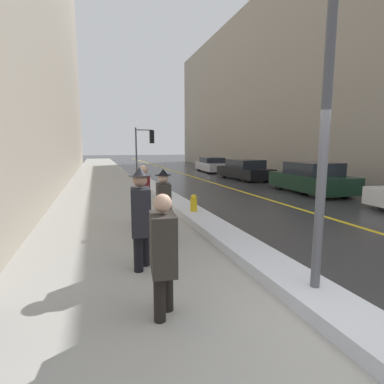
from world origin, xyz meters
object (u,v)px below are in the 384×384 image
object	(u,v)px
pedestrian_in_glasses	(163,250)
parked_car_dark_green	(311,179)
pedestrian_with_shoulder_bag	(144,193)
parked_car_silver	(212,165)
traffic_light_near	(146,142)
fire_hydrant	(194,206)
lamp_post	(329,65)
parked_car_black	(244,170)
pedestrian_in_fedora	(164,203)
pedestrian_trailing	(141,214)

from	to	relation	value
pedestrian_in_glasses	parked_car_dark_green	size ratio (longest dim) A/B	0.36
pedestrian_with_shoulder_bag	parked_car_silver	bearing A→B (deg)	159.59
pedestrian_in_glasses	pedestrian_with_shoulder_bag	size ratio (longest dim) A/B	0.95
traffic_light_near	fire_hydrant	world-z (taller)	traffic_light_near
lamp_post	parked_car_black	xyz separation A→B (m)	(6.39, 14.26, -2.43)
parked_car_silver	lamp_post	bearing A→B (deg)	166.95
pedestrian_in_glasses	traffic_light_near	bearing A→B (deg)	177.89
pedestrian_in_glasses	parked_car_silver	xyz separation A→B (m)	(8.62, 20.37, -0.27)
pedestrian_with_shoulder_bag	pedestrian_in_glasses	bearing A→B (deg)	0.90
traffic_light_near	parked_car_black	xyz separation A→B (m)	(5.74, -3.52, -1.83)
pedestrian_in_fedora	fire_hydrant	xyz separation A→B (m)	(1.31, 1.91, -0.53)
parked_car_dark_green	fire_hydrant	xyz separation A→B (m)	(-6.58, -3.05, -0.30)
pedestrian_in_glasses	parked_car_black	distance (m)	16.33
pedestrian_with_shoulder_bag	fire_hydrant	world-z (taller)	pedestrian_with_shoulder_bag
pedestrian_trailing	pedestrian_in_fedora	xyz separation A→B (m)	(0.67, 1.34, -0.08)
parked_car_dark_green	fire_hydrant	distance (m)	7.26
parked_car_dark_green	fire_hydrant	bearing A→B (deg)	116.99
lamp_post	fire_hydrant	world-z (taller)	lamp_post
fire_hydrant	parked_car_silver	bearing A→B (deg)	66.81
traffic_light_near	parked_car_black	distance (m)	6.98
lamp_post	parked_car_silver	world-z (taller)	lamp_post
lamp_post	pedestrian_with_shoulder_bag	size ratio (longest dim) A/B	3.17
pedestrian_with_shoulder_bag	parked_car_silver	distance (m)	18.14
traffic_light_near	parked_car_silver	distance (m)	6.87
pedestrian_in_fedora	parked_car_black	xyz separation A→B (m)	(7.76, 11.14, -0.28)
pedestrian_in_glasses	fire_hydrant	world-z (taller)	pedestrian_in_glasses
pedestrian_trailing	pedestrian_in_fedora	size ratio (longest dim) A/B	1.09
traffic_light_near	parked_car_silver	bearing A→B (deg)	24.28
pedestrian_with_shoulder_bag	pedestrian_trailing	bearing A→B (deg)	-3.13
pedestrian_trailing	lamp_post	bearing A→B (deg)	55.49
fire_hydrant	pedestrian_with_shoulder_bag	bearing A→B (deg)	-159.18
pedestrian_with_shoulder_bag	parked_car_dark_green	xyz separation A→B (m)	(8.11, 3.63, -0.24)
parked_car_silver	traffic_light_near	bearing A→B (deg)	120.21
parked_car_black	parked_car_silver	xyz separation A→B (m)	(0.23, 6.37, -0.02)
pedestrian_trailing	parked_car_silver	bearing A→B (deg)	161.81
pedestrian_in_glasses	parked_car_dark_green	bearing A→B (deg)	139.05
pedestrian_trailing	parked_car_dark_green	xyz separation A→B (m)	(8.56, 6.30, -0.30)
lamp_post	parked_car_dark_green	distance (m)	10.65
pedestrian_in_glasses	fire_hydrant	xyz separation A→B (m)	(1.94, 4.77, -0.50)
lamp_post	pedestrian_in_fedora	bearing A→B (deg)	113.75
pedestrian_in_fedora	parked_car_black	bearing A→B (deg)	151.65
traffic_light_near	lamp_post	bearing A→B (deg)	-93.28
pedestrian_in_glasses	parked_car_dark_green	xyz separation A→B (m)	(8.52, 7.82, -0.20)
pedestrian_trailing	parked_car_black	distance (m)	15.06
pedestrian_in_glasses	parked_car_black	xyz separation A→B (m)	(8.39, 14.00, -0.25)
parked_car_dark_green	parked_car_silver	distance (m)	12.55
parked_car_black	fire_hydrant	size ratio (longest dim) A/B	6.59
lamp_post	pedestrian_in_glasses	distance (m)	2.97
pedestrian_with_shoulder_bag	parked_car_dark_green	bearing A→B (deg)	120.61
pedestrian_in_glasses	fire_hydrant	size ratio (longest dim) A/B	2.17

